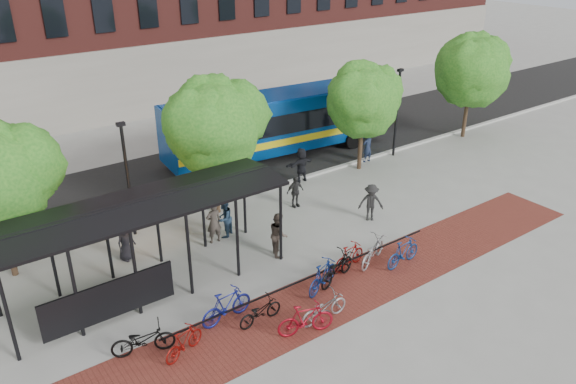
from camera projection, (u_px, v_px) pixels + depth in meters
ground at (311, 221)px, 25.74m from camera, size 160.00×160.00×0.00m
asphalt_street at (223, 166)px, 31.59m from camera, size 160.00×8.00×0.01m
curb at (263, 190)px, 28.64m from camera, size 160.00×0.25×0.12m
brick_strip at (351, 287)px, 21.02m from camera, size 24.00×3.00×0.01m
bike_rack_rail at (309, 287)px, 20.98m from camera, size 12.00×0.05×0.95m
bus_shelter at (140, 215)px, 19.78m from camera, size 10.60×3.07×3.60m
tree_b at (214, 121)px, 24.74m from camera, size 5.15×4.20×6.47m
tree_c at (364, 97)px, 29.69m from camera, size 4.66×3.80×5.92m
tree_d at (473, 67)px, 34.29m from camera, size 5.39×4.40×6.55m
lamp_post_left at (128, 177)px, 23.48m from camera, size 0.35×0.20×5.12m
lamp_post_right at (397, 110)px, 31.97m from camera, size 0.35×0.20×5.12m
bus at (279, 120)px, 32.43m from camera, size 13.79×4.23×3.67m
bike_0 at (143, 340)px, 17.54m from camera, size 2.11×1.30×1.05m
bike_1 at (184, 342)px, 17.50m from camera, size 1.68×0.99×0.97m
bike_3 at (226, 306)px, 18.98m from camera, size 2.06×0.77×1.21m
bike_4 at (260, 311)px, 18.95m from camera, size 1.74×0.69×0.89m
bike_5 at (306, 319)px, 18.36m from camera, size 2.01×1.13×1.16m
bike_6 at (324, 308)px, 19.04m from camera, size 1.91×0.67×1.00m
bike_7 at (323, 276)px, 20.64m from camera, size 2.02×1.22×1.17m
bike_8 at (337, 268)px, 21.16m from camera, size 2.22×1.33×1.10m
bike_9 at (349, 256)px, 22.00m from camera, size 1.78×0.75×1.04m
bike_10 at (372, 251)px, 22.33m from camera, size 2.14×1.44×1.06m
bike_11 at (403, 252)px, 22.16m from camera, size 1.92×0.70×1.13m
pedestrian_0 at (125, 241)px, 22.44m from camera, size 0.95×0.80×1.66m
pedestrian_1 at (214, 223)px, 23.63m from camera, size 0.70×0.47×1.87m
pedestrian_2 at (224, 218)px, 24.11m from camera, size 1.08×1.03×1.75m
pedestrian_4 at (295, 192)px, 26.74m from camera, size 0.94×0.44×1.57m
pedestrian_5 at (301, 165)px, 29.35m from camera, size 1.75×0.63×1.86m
pedestrian_7 at (367, 147)px, 31.88m from camera, size 0.63×0.42×1.73m
pedestrian_8 at (279, 234)px, 22.75m from camera, size 1.01×1.11×1.87m
pedestrian_9 at (371, 202)px, 25.47m from camera, size 1.30×1.22×1.77m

